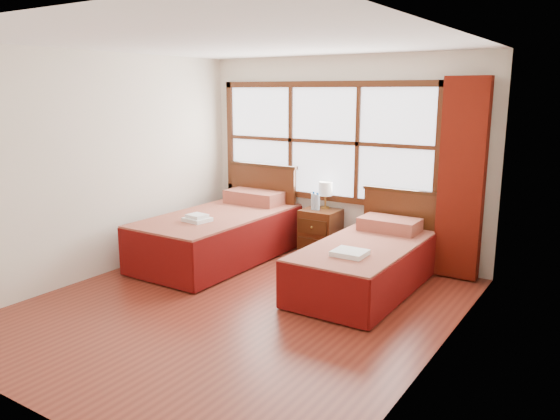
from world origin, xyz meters
The scene contains 15 objects.
floor centered at (0.00, 0.00, 0.00)m, with size 4.50×4.50×0.00m, color maroon.
ceiling centered at (0.00, 0.00, 2.60)m, with size 4.50×4.50×0.00m, color white.
wall_back centered at (0.00, 2.25, 1.30)m, with size 4.00×4.00×0.00m, color silver.
wall_left centered at (-2.00, 0.00, 1.30)m, with size 4.50×4.50×0.00m, color silver.
wall_right centered at (2.00, 0.00, 1.30)m, with size 4.50×4.50×0.00m, color silver.
window centered at (-0.25, 2.21, 1.50)m, with size 3.16×0.06×1.56m.
curtain centered at (1.60, 2.11, 1.17)m, with size 0.50×0.16×2.30m, color #621409.
bed_left centered at (-1.18, 1.20, 0.35)m, with size 1.17×2.28×1.15m.
bed_right centered at (0.87, 1.20, 0.30)m, with size 1.02×2.04×0.99m.
nightstand centered at (-0.15, 1.99, 0.32)m, with size 0.47×0.47×0.63m.
towels_left centered at (-1.13, 0.68, 0.65)m, with size 0.33×0.29×0.09m.
towels_right centered at (0.91, 0.68, 0.55)m, with size 0.34×0.30×0.05m.
lamp centered at (-0.16, 2.12, 0.88)m, with size 0.18×0.18×0.35m.
bottle_near centered at (-0.24, 1.96, 0.74)m, with size 0.06×0.06×0.24m.
bottle_far centered at (-0.19, 1.96, 0.74)m, with size 0.06×0.06×0.23m.
Camera 1 is at (3.20, -4.15, 2.16)m, focal length 35.00 mm.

